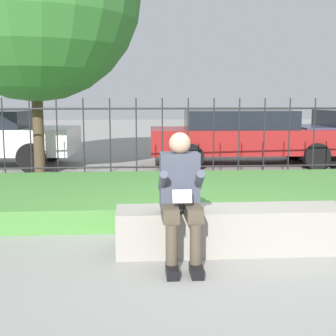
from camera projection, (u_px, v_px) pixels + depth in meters
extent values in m
plane|color=gray|center=(230.00, 251.00, 4.90)|extent=(60.00, 60.00, 0.00)
cube|color=gray|center=(232.00, 229.00, 4.87)|extent=(2.39, 0.52, 0.46)
cube|color=slate|center=(231.00, 247.00, 4.90)|extent=(2.30, 0.48, 0.08)
cube|color=black|center=(172.00, 271.00, 4.20)|extent=(0.11, 0.26, 0.09)
cylinder|color=#4C4233|center=(172.00, 245.00, 4.22)|extent=(0.11, 0.11, 0.37)
cube|color=#4C4233|center=(170.00, 212.00, 4.39)|extent=(0.15, 0.42, 0.13)
cube|color=black|center=(196.00, 271.00, 4.21)|extent=(0.11, 0.26, 0.09)
cylinder|color=#4C4233|center=(196.00, 244.00, 4.24)|extent=(0.11, 0.11, 0.37)
cube|color=#4C4233|center=(193.00, 212.00, 4.41)|extent=(0.15, 0.42, 0.13)
cube|color=#424756|center=(179.00, 180.00, 4.57)|extent=(0.38, 0.24, 0.54)
sphere|color=tan|center=(180.00, 143.00, 4.49)|extent=(0.21, 0.21, 0.21)
cylinder|color=#424756|center=(163.00, 181.00, 4.39)|extent=(0.08, 0.29, 0.24)
cylinder|color=#424756|center=(199.00, 181.00, 4.42)|extent=(0.08, 0.29, 0.24)
cube|color=beige|center=(182.00, 197.00, 4.33)|extent=(0.18, 0.09, 0.13)
cube|color=#4C893D|center=(201.00, 195.00, 7.00)|extent=(9.16, 2.90, 0.29)
cylinder|color=#232326|center=(188.00, 167.00, 8.72)|extent=(7.16, 0.03, 0.03)
cylinder|color=#232326|center=(188.00, 108.00, 8.56)|extent=(7.16, 0.03, 0.03)
cylinder|color=#232326|center=(4.00, 142.00, 8.42)|extent=(0.02, 0.02, 1.58)
cylinder|color=#232326|center=(31.00, 142.00, 8.45)|extent=(0.02, 0.02, 1.58)
cylinder|color=#232326|center=(57.00, 142.00, 8.48)|extent=(0.02, 0.02, 1.58)
cylinder|color=#232326|center=(84.00, 142.00, 8.52)|extent=(0.02, 0.02, 1.58)
cylinder|color=#232326|center=(110.00, 142.00, 8.55)|extent=(0.02, 0.02, 1.58)
cylinder|color=#232326|center=(136.00, 142.00, 8.59)|extent=(0.02, 0.02, 1.58)
cylinder|color=#232326|center=(162.00, 141.00, 8.62)|extent=(0.02, 0.02, 1.58)
cylinder|color=#232326|center=(188.00, 141.00, 8.65)|extent=(0.02, 0.02, 1.58)
cylinder|color=#232326|center=(214.00, 141.00, 8.69)|extent=(0.02, 0.02, 1.58)
cylinder|color=#232326|center=(239.00, 141.00, 8.72)|extent=(0.02, 0.02, 1.58)
cylinder|color=#232326|center=(264.00, 141.00, 8.75)|extent=(0.02, 0.02, 1.58)
cylinder|color=#232326|center=(289.00, 141.00, 8.79)|extent=(0.02, 0.02, 1.58)
cylinder|color=#232326|center=(314.00, 140.00, 8.82)|extent=(0.02, 0.02, 1.58)
cylinder|color=black|center=(32.00, 158.00, 9.98)|extent=(0.65, 0.23, 0.64)
cylinder|color=black|center=(51.00, 149.00, 11.75)|extent=(0.65, 0.23, 0.64)
cube|color=maroon|center=(246.00, 140.00, 11.16)|extent=(4.62, 1.85, 0.57)
cube|color=black|center=(239.00, 119.00, 11.07)|extent=(2.56, 1.58, 0.43)
cylinder|color=black|center=(317.00, 156.00, 10.43)|extent=(0.60, 0.22, 0.59)
cylinder|color=black|center=(294.00, 148.00, 12.08)|extent=(0.60, 0.22, 0.59)
cylinder|color=black|center=(190.00, 157.00, 10.32)|extent=(0.60, 0.22, 0.59)
cylinder|color=black|center=(185.00, 149.00, 11.97)|extent=(0.60, 0.22, 0.59)
cylinder|color=black|center=(310.00, 146.00, 12.42)|extent=(0.62, 0.21, 0.62)
cylinder|color=#4C3D28|center=(38.00, 116.00, 9.31)|extent=(0.22, 0.22, 2.44)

